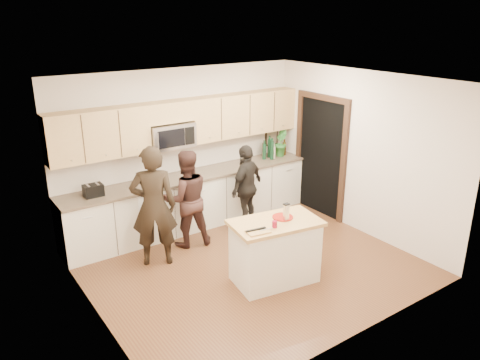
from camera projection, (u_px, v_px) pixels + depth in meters
floor at (250, 265)px, 6.94m from camera, size 4.50×4.50×0.00m
room_shell at (251, 153)px, 6.36m from camera, size 4.52×4.02×2.71m
back_cabinetry at (193, 200)px, 8.09m from camera, size 4.50×0.66×0.94m
upper_cabinetry at (187, 121)px, 7.76m from camera, size 4.50×0.33×0.75m
microwave at (170, 135)px, 7.61m from camera, size 0.76×0.41×0.40m
doorway at (321, 152)px, 8.45m from camera, size 0.06×1.25×2.20m
framed_picture at (271, 136)px, 9.10m from camera, size 0.30×0.03×0.38m
dish_towel at (145, 198)px, 7.32m from camera, size 0.34×0.60×0.48m
island at (275, 251)px, 6.40m from camera, size 1.30×0.88×0.90m
red_plate at (283, 217)px, 6.36m from camera, size 0.28×0.28×0.02m
box_grater at (286, 211)px, 6.23m from camera, size 0.08×0.06×0.23m
drink_glass at (275, 224)px, 6.06m from camera, size 0.07×0.07×0.09m
cutting_board at (258, 232)px, 5.93m from camera, size 0.32×0.23×0.02m
tongs at (256, 230)px, 5.95m from camera, size 0.28×0.07×0.02m
knife at (266, 229)px, 5.97m from camera, size 0.19×0.05×0.01m
toaster at (93, 190)px, 6.98m from camera, size 0.28×0.20×0.18m
bottle_cluster at (271, 148)px, 8.82m from camera, size 0.57×0.30×0.42m
orchid at (280, 143)px, 8.93m from camera, size 0.34×0.36×0.51m
woman_left at (154, 206)px, 6.72m from camera, size 0.78×0.67×1.81m
woman_center at (186, 199)px, 7.32m from camera, size 0.88×0.76×1.57m
woman_right at (247, 187)px, 7.97m from camera, size 0.94×0.68×1.47m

